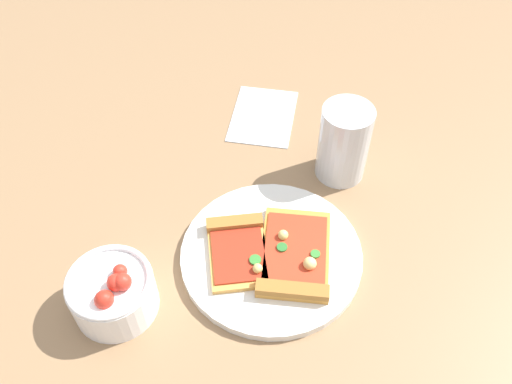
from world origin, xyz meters
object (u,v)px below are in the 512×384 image
object	(u,v)px
soda_glass	(346,146)
paper_napkin	(266,116)
plate	(272,255)
pizza_slice_near	(298,260)
salad_bowl	(117,292)
pizza_slice_far	(241,247)

from	to	relation	value
soda_glass	paper_napkin	size ratio (longest dim) A/B	0.85
plate	paper_napkin	xyz separation A→B (m)	(-0.31, -0.02, -0.01)
paper_napkin	pizza_slice_near	bearing A→B (deg)	10.21
plate	paper_napkin	size ratio (longest dim) A/B	1.71
pizza_slice_near	salad_bowl	world-z (taller)	salad_bowl
salad_bowl	paper_napkin	distance (m)	0.44
plate	paper_napkin	world-z (taller)	plate
pizza_slice_near	soda_glass	world-z (taller)	soda_glass
pizza_slice_near	soda_glass	xyz separation A→B (m)	(-0.19, 0.07, 0.04)
salad_bowl	soda_glass	size ratio (longest dim) A/B	0.87
soda_glass	paper_napkin	distance (m)	0.19
plate	pizza_slice_far	xyz separation A→B (m)	(-0.00, -0.04, 0.01)
plate	pizza_slice_near	bearing A→B (deg)	67.57
pizza_slice_near	pizza_slice_far	world-z (taller)	pizza_slice_near
salad_bowl	soda_glass	xyz separation A→B (m)	(-0.27, 0.31, 0.02)
plate	soda_glass	xyz separation A→B (m)	(-0.18, 0.11, 0.05)
pizza_slice_near	soda_glass	size ratio (longest dim) A/B	1.20
pizza_slice_near	salad_bowl	size ratio (longest dim) A/B	1.38
pizza_slice_far	soda_glass	xyz separation A→B (m)	(-0.18, 0.16, 0.04)
pizza_slice_far	soda_glass	distance (m)	0.24
pizza_slice_far	pizza_slice_near	bearing A→B (deg)	77.63
salad_bowl	pizza_slice_near	bearing A→B (deg)	107.01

